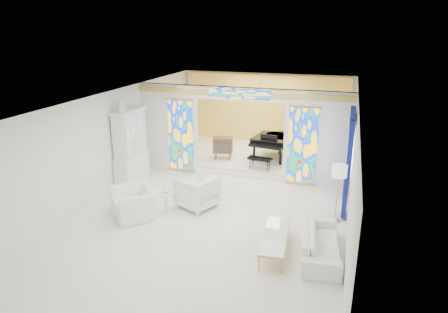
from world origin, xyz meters
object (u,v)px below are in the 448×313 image
(china_cabinet, at_px, (131,147))
(armchair_right, at_px, (197,191))
(sofa, at_px, (320,243))
(tv_console, at_px, (223,145))
(grand_piano, at_px, (277,140))
(coffee_table, at_px, (275,236))
(armchair_left, at_px, (134,203))

(china_cabinet, distance_m, armchair_right, 3.00)
(sofa, relative_size, tv_console, 2.62)
(grand_piano, bearing_deg, coffee_table, -71.74)
(tv_console, bearing_deg, sofa, -64.48)
(sofa, xyz_separation_m, tv_console, (-3.91, 5.25, 0.39))
(grand_piano, bearing_deg, china_cabinet, -132.93)
(coffee_table, xyz_separation_m, tv_console, (-2.93, 5.39, 0.33))
(sofa, distance_m, grand_piano, 6.34)
(china_cabinet, distance_m, grand_piano, 5.29)
(china_cabinet, height_order, coffee_table, china_cabinet)
(armchair_left, bearing_deg, tv_console, 123.44)
(china_cabinet, distance_m, sofa, 6.77)
(armchair_right, relative_size, coffee_table, 0.55)
(china_cabinet, bearing_deg, grand_piano, 38.84)
(armchair_left, relative_size, armchair_right, 1.17)
(armchair_left, distance_m, grand_piano, 6.21)
(china_cabinet, relative_size, armchair_left, 2.32)
(tv_console, bearing_deg, armchair_left, -112.30)
(armchair_right, distance_m, grand_piano, 4.70)
(armchair_right, bearing_deg, coffee_table, 80.70)
(armchair_right, bearing_deg, armchair_left, -28.32)
(armchair_left, distance_m, tv_console, 4.90)
(coffee_table, height_order, grand_piano, grand_piano)
(armchair_left, distance_m, sofa, 4.88)
(grand_piano, bearing_deg, armchair_left, -108.66)
(china_cabinet, distance_m, coffee_table, 5.95)
(china_cabinet, xyz_separation_m, grand_piano, (4.11, 3.31, -0.32))
(armchair_left, distance_m, armchair_right, 1.73)
(sofa, relative_size, coffee_table, 1.13)
(sofa, height_order, grand_piano, grand_piano)
(armchair_left, xyz_separation_m, armchair_right, (1.37, 1.06, 0.08))
(grand_piano, relative_size, tv_console, 3.21)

